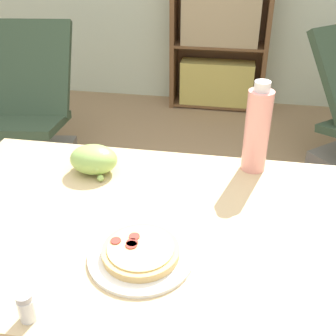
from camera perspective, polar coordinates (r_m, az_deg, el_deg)
dining_table at (r=1.22m, az=-2.40°, el=-11.04°), size 1.28×0.79×0.74m
pizza_on_plate at (r=1.05m, az=-3.70°, el=-11.43°), size 0.26×0.26×0.04m
grape_bunch at (r=1.37m, az=-10.01°, el=1.12°), size 0.15×0.12×0.09m
drink_bottle at (r=1.35m, az=11.98°, el=5.09°), size 0.08×0.08×0.30m
salt_shaker at (r=0.95m, az=-18.62°, el=-17.39°), size 0.04×0.04×0.07m
lounge_chair_near at (r=2.89m, az=-19.09°, el=5.51°), size 0.69×0.83×0.88m
bookshelf at (r=3.57m, az=7.17°, el=19.47°), size 0.79×0.26×1.56m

